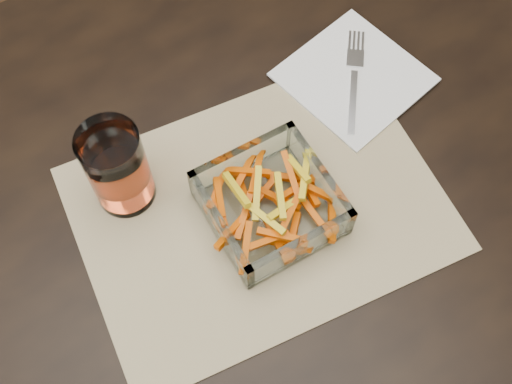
% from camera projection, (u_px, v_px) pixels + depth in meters
% --- Properties ---
extents(dining_table, '(1.60, 0.90, 0.75)m').
position_uv_depth(dining_table, '(199.00, 235.00, 0.89)').
color(dining_table, black).
rests_on(dining_table, ground).
extents(placemat, '(0.48, 0.38, 0.00)m').
position_uv_depth(placemat, '(260.00, 209.00, 0.81)').
color(placemat, tan).
rests_on(placemat, dining_table).
extents(glass_bowl, '(0.15, 0.15, 0.06)m').
position_uv_depth(glass_bowl, '(270.00, 205.00, 0.79)').
color(glass_bowl, white).
rests_on(glass_bowl, placemat).
extents(tumbler, '(0.07, 0.07, 0.13)m').
position_uv_depth(tumbler, '(118.00, 170.00, 0.77)').
color(tumbler, white).
rests_on(tumbler, placemat).
extents(napkin, '(0.20, 0.20, 0.00)m').
position_uv_depth(napkin, '(354.00, 77.00, 0.90)').
color(napkin, white).
rests_on(napkin, placemat).
extents(fork, '(0.12, 0.15, 0.00)m').
position_uv_depth(fork, '(354.00, 77.00, 0.89)').
color(fork, silver).
rests_on(fork, napkin).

